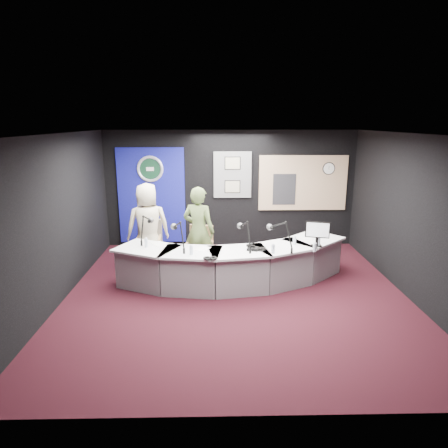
{
  "coord_description": "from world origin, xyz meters",
  "views": [
    {
      "loc": [
        -0.36,
        -6.54,
        3.0
      ],
      "look_at": [
        -0.2,
        0.8,
        1.1
      ],
      "focal_mm": 32.0,
      "sensor_mm": 36.0,
      "label": 1
    }
  ],
  "objects_px": {
    "person_man": "(148,226)",
    "person_woman": "(199,231)",
    "armchair_left": "(149,247)",
    "broadcast_desk": "(232,264)",
    "armchair_right": "(199,253)"
  },
  "relations": [
    {
      "from": "broadcast_desk",
      "to": "armchair_right",
      "type": "distance_m",
      "value": 0.83
    },
    {
      "from": "armchair_left",
      "to": "person_man",
      "type": "relative_size",
      "value": 0.49
    },
    {
      "from": "armchair_right",
      "to": "person_woman",
      "type": "xyz_separation_m",
      "value": [
        0.0,
        0.0,
        0.45
      ]
    },
    {
      "from": "broadcast_desk",
      "to": "person_man",
      "type": "bearing_deg",
      "value": 151.6
    },
    {
      "from": "broadcast_desk",
      "to": "person_woman",
      "type": "relative_size",
      "value": 2.53
    },
    {
      "from": "broadcast_desk",
      "to": "person_man",
      "type": "distance_m",
      "value": 2.01
    },
    {
      "from": "broadcast_desk",
      "to": "person_woman",
      "type": "bearing_deg",
      "value": 141.51
    },
    {
      "from": "person_man",
      "to": "person_woman",
      "type": "relative_size",
      "value": 1.01
    },
    {
      "from": "armchair_left",
      "to": "person_woman",
      "type": "distance_m",
      "value": 1.23
    },
    {
      "from": "person_man",
      "to": "person_woman",
      "type": "distance_m",
      "value": 1.14
    },
    {
      "from": "person_woman",
      "to": "armchair_left",
      "type": "bearing_deg",
      "value": -0.56
    },
    {
      "from": "armchair_right",
      "to": "person_man",
      "type": "xyz_separation_m",
      "value": [
        -1.07,
        0.41,
        0.46
      ]
    },
    {
      "from": "broadcast_desk",
      "to": "armchair_left",
      "type": "bearing_deg",
      "value": 151.6
    },
    {
      "from": "armchair_left",
      "to": "person_woman",
      "type": "relative_size",
      "value": 0.49
    },
    {
      "from": "armchair_left",
      "to": "person_woman",
      "type": "height_order",
      "value": "person_woman"
    }
  ]
}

